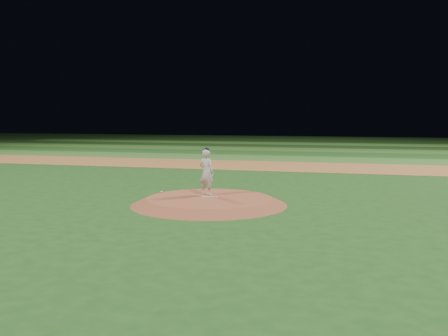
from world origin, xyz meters
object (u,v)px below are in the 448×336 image
object	(u,v)px
pitching_rubber	(210,197)
rosin_bag	(162,192)
pitchers_mound	(209,201)
pitcher_on_mound	(206,172)

from	to	relation	value
pitching_rubber	rosin_bag	distance (m)	2.15
rosin_bag	pitching_rubber	bearing A→B (deg)	-15.71
pitchers_mound	pitching_rubber	size ratio (longest dim) A/B	9.61
pitchers_mound	pitcher_on_mound	xyz separation A→B (m)	(-0.26, 0.54, 0.98)
pitching_rubber	pitcher_on_mound	world-z (taller)	pitcher_on_mound
rosin_bag	pitcher_on_mound	xyz separation A→B (m)	(1.81, -0.11, 0.82)
pitching_rubber	rosin_bag	size ratio (longest dim) A/B	5.17
rosin_bag	pitchers_mound	bearing A→B (deg)	-17.39
pitching_rubber	pitcher_on_mound	size ratio (longest dim) A/B	0.33
pitchers_mound	pitcher_on_mound	bearing A→B (deg)	115.72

